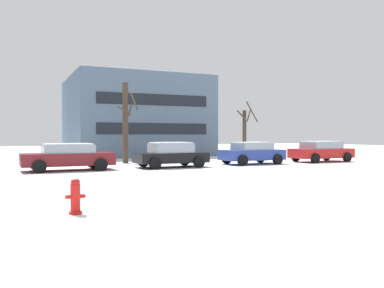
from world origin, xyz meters
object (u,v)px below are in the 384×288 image
(parked_car_black, at_px, (171,154))
(parked_car_blue, at_px, (252,153))
(parked_car_maroon, at_px, (68,156))
(parked_car_red, at_px, (321,151))
(fire_hydrant, at_px, (75,195))

(parked_car_black, relative_size, parked_car_blue, 1.01)
(parked_car_maroon, relative_size, parked_car_red, 1.04)
(fire_hydrant, height_order, parked_car_black, parked_car_black)
(parked_car_blue, relative_size, parked_car_red, 0.91)
(parked_car_maroon, bearing_deg, parked_car_black, -2.57)
(fire_hydrant, relative_size, parked_car_maroon, 0.19)
(parked_car_blue, distance_m, parked_car_red, 5.51)
(parked_car_red, bearing_deg, parked_car_black, -178.74)
(fire_hydrant, bearing_deg, parked_car_red, 33.45)
(parked_car_maroon, bearing_deg, fire_hydrant, -96.39)
(parked_car_maroon, height_order, parked_car_blue, parked_car_maroon)
(parked_car_maroon, xyz_separation_m, parked_car_red, (16.53, -0.00, 0.01))
(parked_car_maroon, bearing_deg, parked_car_blue, 0.05)
(parked_car_blue, xyz_separation_m, parked_car_red, (5.51, -0.01, 0.01))
(fire_hydrant, bearing_deg, parked_car_black, 59.40)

